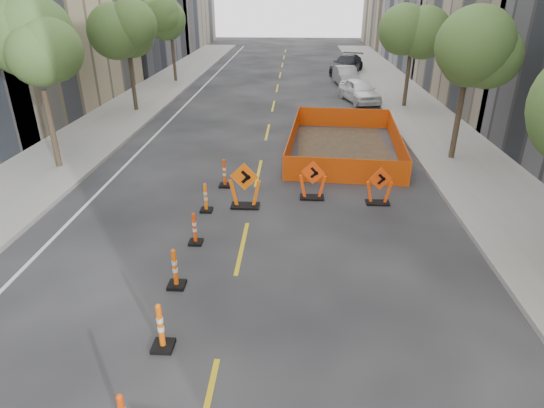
# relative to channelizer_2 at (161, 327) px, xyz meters

# --- Properties ---
(ground_plane) EXTENTS (140.00, 140.00, 0.00)m
(ground_plane) POSITION_rel_channelizer_2_xyz_m (1.19, 0.22, -0.56)
(ground_plane) COLOR black
(sidewalk_left) EXTENTS (4.00, 90.00, 0.15)m
(sidewalk_left) POSITION_rel_channelizer_2_xyz_m (-7.81, 12.22, -0.49)
(sidewalk_left) COLOR gray
(sidewalk_left) RESTS_ON ground
(sidewalk_right) EXTENTS (4.00, 90.00, 0.15)m
(sidewalk_right) POSITION_rel_channelizer_2_xyz_m (10.19, 12.22, -0.49)
(sidewalk_right) COLOR gray
(sidewalk_right) RESTS_ON ground
(tree_l_b) EXTENTS (2.80, 2.80, 5.95)m
(tree_l_b) POSITION_rel_channelizer_2_xyz_m (-7.21, 10.22, 3.96)
(tree_l_b) COLOR #382B1E
(tree_l_b) RESTS_ON ground
(tree_l_c) EXTENTS (2.80, 2.80, 5.95)m
(tree_l_c) POSITION_rel_channelizer_2_xyz_m (-7.21, 20.22, 3.96)
(tree_l_c) COLOR #382B1E
(tree_l_c) RESTS_ON ground
(tree_l_d) EXTENTS (2.80, 2.80, 5.95)m
(tree_l_d) POSITION_rel_channelizer_2_xyz_m (-7.21, 30.22, 3.96)
(tree_l_d) COLOR #382B1E
(tree_l_d) RESTS_ON ground
(tree_r_b) EXTENTS (2.80, 2.80, 5.95)m
(tree_r_b) POSITION_rel_channelizer_2_xyz_m (9.59, 12.22, 3.96)
(tree_r_b) COLOR #382B1E
(tree_r_b) RESTS_ON ground
(tree_r_c) EXTENTS (2.80, 2.80, 5.95)m
(tree_r_c) POSITION_rel_channelizer_2_xyz_m (9.59, 22.22, 3.96)
(tree_r_c) COLOR #382B1E
(tree_r_c) RESTS_ON ground
(channelizer_2) EXTENTS (0.45, 0.45, 1.13)m
(channelizer_2) POSITION_rel_channelizer_2_xyz_m (0.00, 0.00, 0.00)
(channelizer_2) COLOR #E15909
(channelizer_2) RESTS_ON ground
(channelizer_3) EXTENTS (0.43, 0.43, 1.10)m
(channelizer_3) POSITION_rel_channelizer_2_xyz_m (-0.25, 2.18, -0.02)
(channelizer_3) COLOR #DE5209
(channelizer_3) RESTS_ON ground
(channelizer_4) EXTENTS (0.40, 0.40, 1.01)m
(channelizer_4) POSITION_rel_channelizer_2_xyz_m (-0.21, 4.37, -0.06)
(channelizer_4) COLOR red
(channelizer_4) RESTS_ON ground
(channelizer_5) EXTENTS (0.41, 0.41, 1.03)m
(channelizer_5) POSITION_rel_channelizer_2_xyz_m (-0.29, 6.55, -0.05)
(channelizer_5) COLOR #FF660A
(channelizer_5) RESTS_ON ground
(channelizer_6) EXTENTS (0.44, 0.44, 1.11)m
(channelizer_6) POSITION_rel_channelizer_2_xyz_m (0.02, 8.73, -0.01)
(channelizer_6) COLOR #D63C09
(channelizer_6) RESTS_ON ground
(chevron_sign_left) EXTENTS (1.16, 0.77, 1.64)m
(chevron_sign_left) POSITION_rel_channelizer_2_xyz_m (0.99, 6.95, 0.25)
(chevron_sign_left) COLOR #FF620A
(chevron_sign_left) RESTS_ON ground
(chevron_sign_center) EXTENTS (1.08, 0.80, 1.45)m
(chevron_sign_center) POSITION_rel_channelizer_2_xyz_m (3.33, 7.80, 0.16)
(chevron_sign_center) COLOR #FF440A
(chevron_sign_center) RESTS_ON ground
(chevron_sign_right) EXTENTS (0.99, 0.68, 1.37)m
(chevron_sign_right) POSITION_rel_channelizer_2_xyz_m (5.64, 7.47, 0.12)
(chevron_sign_right) COLOR #F1400A
(chevron_sign_right) RESTS_ON ground
(safety_fence) EXTENTS (5.46, 8.59, 1.03)m
(safety_fence) POSITION_rel_channelizer_2_xyz_m (4.96, 13.37, -0.05)
(safety_fence) COLOR orange
(safety_fence) RESTS_ON ground
(parked_car_near) EXTENTS (2.82, 4.66, 1.48)m
(parked_car_near) POSITION_rel_channelizer_2_xyz_m (6.92, 23.86, 0.18)
(parked_car_near) COLOR white
(parked_car_near) RESTS_ON ground
(parked_car_mid) EXTENTS (1.93, 4.40, 1.41)m
(parked_car_mid) POSITION_rel_channelizer_2_xyz_m (6.58, 29.86, 0.14)
(parked_car_mid) COLOR gray
(parked_car_mid) RESTS_ON ground
(parked_car_far) EXTENTS (3.77, 5.98, 1.61)m
(parked_car_far) POSITION_rel_channelizer_2_xyz_m (7.17, 35.37, 0.24)
(parked_car_far) COLOR black
(parked_car_far) RESTS_ON ground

